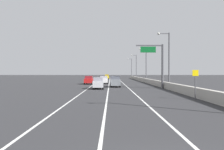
{
  "coord_description": "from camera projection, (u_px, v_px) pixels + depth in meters",
  "views": [
    {
      "loc": [
        -1.6,
        -5.77,
        2.78
      ],
      "look_at": [
        -1.33,
        46.78,
        2.13
      ],
      "focal_mm": 36.95,
      "sensor_mm": 36.0,
      "label": 1
    }
  ],
  "objects": [
    {
      "name": "lamp_post_right_fifth",
      "position": [
        131.0,
        67.0,
        113.89
      ],
      "size": [
        2.14,
        0.44,
        9.53
      ],
      "color": "#4C4C51",
      "rests_on": "ground_plane"
    },
    {
      "name": "lamp_post_right_fourth",
      "position": [
        136.0,
        65.0,
        88.93
      ],
      "size": [
        2.14,
        0.44,
        9.53
      ],
      "color": "#4C4C51",
      "rests_on": "ground_plane"
    },
    {
      "name": "speed_advisory_sign",
      "position": [
        195.0,
        82.0,
        23.06
      ],
      "size": [
        0.6,
        0.11,
        3.0
      ],
      "color": "#4C4C51",
      "rests_on": "ground_plane"
    },
    {
      "name": "car_white_2",
      "position": [
        104.0,
        80.0,
        55.11
      ],
      "size": [
        1.96,
        4.07,
        1.85
      ],
      "color": "white",
      "rests_on": "ground_plane"
    },
    {
      "name": "lamp_post_right_third",
      "position": [
        145.0,
        62.0,
        63.96
      ],
      "size": [
        2.14,
        0.44,
        9.53
      ],
      "color": "#4C4C51",
      "rests_on": "ground_plane"
    },
    {
      "name": "jersey_barrier_right",
      "position": [
        158.0,
        83.0,
        45.84
      ],
      "size": [
        0.6,
        120.0,
        1.1
      ],
      "primitive_type": "cube",
      "color": "#B2ADA3",
      "rests_on": "ground_plane"
    },
    {
      "name": "lane_stripe_center",
      "position": [
        109.0,
        83.0,
        60.79
      ],
      "size": [
        0.16,
        130.0,
        0.0
      ],
      "primitive_type": "cube",
      "color": "silver",
      "rests_on": "ground_plane"
    },
    {
      "name": "lane_stripe_right",
      "position": [
        123.0,
        83.0,
        60.81
      ],
      "size": [
        0.16,
        130.0,
        0.0
      ],
      "primitive_type": "cube",
      "color": "silver",
      "rests_on": "ground_plane"
    },
    {
      "name": "lane_stripe_left",
      "position": [
        96.0,
        83.0,
        60.78
      ],
      "size": [
        0.16,
        130.0,
        0.0
      ],
      "primitive_type": "cube",
      "color": "silver",
      "rests_on": "ground_plane"
    },
    {
      "name": "ground_plane",
      "position": [
        116.0,
        81.0,
        69.8
      ],
      "size": [
        320.0,
        320.0,
        0.0
      ],
      "primitive_type": "plane",
      "color": "#2D2D30"
    },
    {
      "name": "car_yellow_3",
      "position": [
        107.0,
        77.0,
        93.46
      ],
      "size": [
        1.89,
        4.68,
        1.91
      ],
      "color": "gold",
      "rests_on": "ground_plane"
    },
    {
      "name": "car_silver_1",
      "position": [
        98.0,
        83.0,
        38.25
      ],
      "size": [
        1.93,
        4.59,
        1.92
      ],
      "color": "#B7B7BC",
      "rests_on": "ground_plane"
    },
    {
      "name": "overhead_sign_gantry",
      "position": [
        158.0,
        61.0,
        38.98
      ],
      "size": [
        4.68,
        0.36,
        7.5
      ],
      "color": "#47474C",
      "rests_on": "ground_plane"
    },
    {
      "name": "lamp_post_right_second",
      "position": [
        168.0,
        56.0,
        38.99
      ],
      "size": [
        2.14,
        0.44,
        9.53
      ],
      "color": "#4C4C51",
      "rests_on": "ground_plane"
    },
    {
      "name": "car_red_4",
      "position": [
        89.0,
        80.0,
        53.43
      ],
      "size": [
        1.94,
        4.8,
        1.91
      ],
      "color": "red",
      "rests_on": "ground_plane"
    },
    {
      "name": "car_gray_0",
      "position": [
        115.0,
        81.0,
        43.08
      ],
      "size": [
        1.91,
        4.35,
        2.08
      ],
      "color": "slate",
      "rests_on": "ground_plane"
    }
  ]
}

